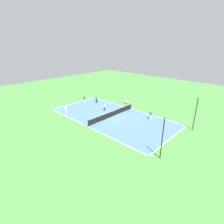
{
  "coord_description": "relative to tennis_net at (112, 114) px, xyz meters",
  "views": [
    {
      "loc": [
        20.32,
        19.35,
        12.08
      ],
      "look_at": [
        0.0,
        0.0,
        0.9
      ],
      "focal_mm": 28.0,
      "sensor_mm": 36.0,
      "label": 1
    }
  ],
  "objects": [
    {
      "name": "player_near_blue",
      "position": [
        -3.73,
        5.4,
        0.29
      ],
      "size": [
        0.89,
        0.89,
        1.51
      ],
      "rotation": [
        0.0,
        0.0,
        0.79
      ],
      "color": "white",
      "rests_on": "court_surface"
    },
    {
      "name": "player_coach_red",
      "position": [
        -1.29,
        -9.38,
        0.38
      ],
      "size": [
        0.4,
        0.4,
        1.65
      ],
      "rotation": [
        0.0,
        0.0,
        4.6
      ],
      "color": "white",
      "rests_on": "court_surface"
    },
    {
      "name": "tennis_ball_near_net",
      "position": [
        -2.92,
        -1.72,
        -0.53
      ],
      "size": [
        0.07,
        0.07,
        0.07
      ],
      "primitive_type": "sphere",
      "color": "#CCE033",
      "rests_on": "court_surface"
    },
    {
      "name": "player_far_white",
      "position": [
        4.7,
        -7.11,
        0.33
      ],
      "size": [
        0.46,
        0.46,
        1.58
      ],
      "rotation": [
        0.0,
        0.0,
        1.23
      ],
      "color": "white",
      "rests_on": "court_surface"
    },
    {
      "name": "tennis_ball_left_sideline",
      "position": [
        4.76,
        8.22,
        -0.53
      ],
      "size": [
        0.07,
        0.07,
        0.07
      ],
      "primitive_type": "sphere",
      "color": "#CCE033",
      "rests_on": "court_surface"
    },
    {
      "name": "player_far_green",
      "position": [
        -3.3,
        -7.73,
        0.34
      ],
      "size": [
        0.95,
        0.39,
        1.58
      ],
      "rotation": [
        0.0,
        0.0,
        0.06
      ],
      "color": "black",
      "rests_on": "court_surface"
    },
    {
      "name": "fence_post_back_left",
      "position": [
        -4.82,
        12.01,
        1.89
      ],
      "size": [
        0.12,
        0.12,
        4.94
      ],
      "color": "black",
      "rests_on": "ground_plane"
    },
    {
      "name": "player_near_white",
      "position": [
        -1.18,
        -2.99,
        0.4
      ],
      "size": [
        0.99,
        0.6,
        1.67
      ],
      "rotation": [
        0.0,
        0.0,
        3.46
      ],
      "color": "#4C4C51",
      "rests_on": "court_surface"
    },
    {
      "name": "tennis_ball_midcourt",
      "position": [
        -3.4,
        -6.35,
        -0.53
      ],
      "size": [
        0.07,
        0.07,
        0.07
      ],
      "primitive_type": "sphere",
      "color": "#CCE033",
      "rests_on": "court_surface"
    },
    {
      "name": "ground_plane",
      "position": [
        0.0,
        0.0,
        -0.59
      ],
      "size": [
        80.0,
        80.0,
        0.0
      ],
      "primitive_type": "plane",
      "color": "#47843D"
    },
    {
      "name": "bench",
      "position": [
        -7.24,
        -2.68,
        -0.2
      ],
      "size": [
        0.36,
        1.48,
        0.45
      ],
      "rotation": [
        0.0,
        0.0,
        1.57
      ],
      "color": "silver",
      "rests_on": "ground_plane"
    },
    {
      "name": "tennis_net",
      "position": [
        0.0,
        0.0,
        0.0
      ],
      "size": [
        10.74,
        0.1,
        1.11
      ],
      "color": "black",
      "rests_on": "court_surface"
    },
    {
      "name": "court_surface",
      "position": [
        0.0,
        0.0,
        -0.58
      ],
      "size": [
        10.94,
        21.96,
        0.02
      ],
      "color": "#4C729E",
      "rests_on": "ground_plane"
    },
    {
      "name": "fence_post_back_right",
      "position": [
        4.82,
        12.01,
        1.89
      ],
      "size": [
        0.12,
        0.12,
        4.94
      ],
      "color": "black",
      "rests_on": "ground_plane"
    }
  ]
}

